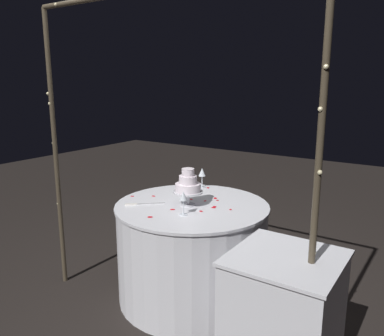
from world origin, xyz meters
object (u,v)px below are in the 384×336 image
wine_glass_0 (202,173)px  cake_knife (143,204)px  decorative_arch (156,116)px  wine_glass_2 (185,179)px  tiered_cake (188,185)px  side_table (283,317)px  main_table (192,251)px  wine_glass_1 (183,198)px

wine_glass_0 → cake_knife: (0.10, 0.66, -0.12)m
decorative_arch → wine_glass_2: decorative_arch is taller
wine_glass_2 → tiered_cake: bearing=129.5°
decorative_arch → tiered_cake: (0.01, -0.37, -0.53)m
side_table → cake_knife: 1.26m
wine_glass_2 → cake_knife: wine_glass_2 is taller
main_table → side_table: (-0.88, 0.41, -0.01)m
main_table → tiered_cake: size_ratio=4.13×
decorative_arch → wine_glass_0: 1.04m
wine_glass_2 → decorative_arch: bearing=108.5°
tiered_cake → decorative_arch: bearing=92.1°
tiered_cake → cake_knife: bearing=31.5°
decorative_arch → side_table: (-0.88, 0.00, -1.07)m
main_table → wine_glass_1: (-0.08, 0.23, 0.50)m
decorative_arch → side_table: bearing=179.9°
main_table → wine_glass_1: wine_glass_1 is taller
side_table → main_table: bearing=-24.8°
cake_knife → decorative_arch: bearing=147.1°
side_table → tiered_cake: bearing=-22.7°
decorative_arch → cake_knife: size_ratio=9.62×
decorative_arch → cake_knife: bearing=-32.9°
decorative_arch → wine_glass_0: size_ratio=12.96×
tiered_cake → cake_knife: tiered_cake is taller
wine_glass_2 → wine_glass_0: bearing=-90.0°
wine_glass_1 → wine_glass_0: bearing=-67.5°
wine_glass_0 → wine_glass_2: (-0.00, 0.26, 0.00)m
main_table → tiered_cake: tiered_cake is taller
wine_glass_0 → wine_glass_2: 0.26m
wine_glass_0 → wine_glass_1: bearing=112.5°
main_table → wine_glass_0: wine_glass_0 is taller
decorative_arch → wine_glass_2: 0.84m
wine_glass_2 → side_table: bearing=151.0°
decorative_arch → main_table: bearing=-89.8°
main_table → cake_knife: (0.30, 0.21, 0.38)m
tiered_cake → wine_glass_2: tiered_cake is taller
wine_glass_2 → cake_knife: 0.43m
decorative_arch → side_table: size_ratio=3.00×
decorative_arch → wine_glass_2: bearing=-71.5°
main_table → wine_glass_2: (0.20, -0.19, 0.50)m
tiered_cake → wine_glass_0: size_ratio=1.65×
wine_glass_1 → side_table: bearing=167.3°
decorative_arch → main_table: 1.13m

